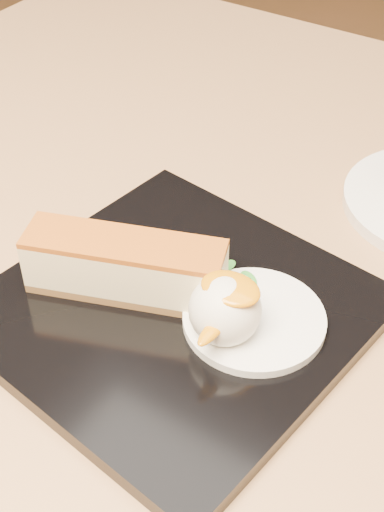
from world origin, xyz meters
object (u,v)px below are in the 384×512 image
Objects in this scene: dessert_plate at (175,312)px; cheesecake at (125,266)px; table at (171,362)px; ice_cream_scoop at (225,310)px.

cheesecake is (-0.03, -0.01, 0.03)m from dessert_plate.
cheesecake is at bearing -73.63° from table.
dessert_plate is at bearing -12.23° from cheesecake.
dessert_plate is 0.04m from cheesecake.
table is 18.10× the size of ice_cream_scoop.
cheesecake is 3.00× the size of ice_cream_scoop.
dessert_plate is (0.06, -0.07, 0.16)m from table.
cheesecake is at bearing 180.00° from ice_cream_scoop.
dessert_plate is at bearing 172.87° from ice_cream_scoop.
dessert_plate is 0.05m from ice_cream_scoop.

